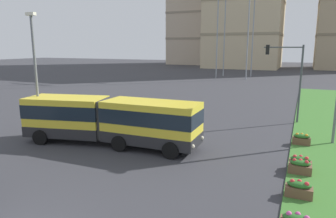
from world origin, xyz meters
The scene contains 7 objects.
articulated_bus centered at (-3.24, 10.83, 1.65)m, with size 12.02×4.00×3.00m.
flower_planter_2 centered at (8.23, 7.85, 0.43)m, with size 1.10×0.56×0.74m.
flower_planter_3 centered at (8.23, 10.53, 0.43)m, with size 1.10×0.56×0.74m.
flower_planter_4 centered at (8.23, 11.13, 0.43)m, with size 1.10×0.56×0.74m.
flower_planter_5 centered at (8.23, 15.64, 0.43)m, with size 1.10×0.56×0.74m.
traffic_light_far_right centered at (6.90, 22.00, 4.36)m, with size 3.12×0.28×6.47m.
streetlight_left centered at (-8.50, 9.96, 4.69)m, with size 0.70×0.28×8.51m.
Camera 1 is at (8.03, -5.45, 6.34)m, focal length 32.93 mm.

